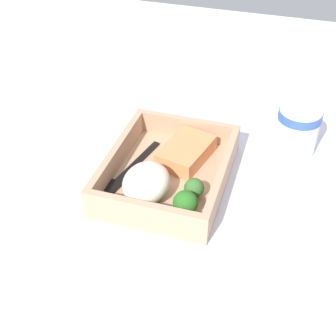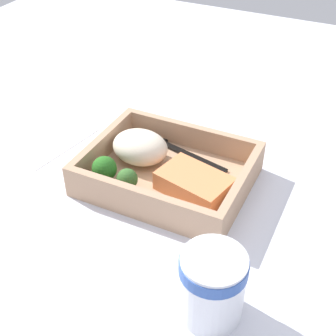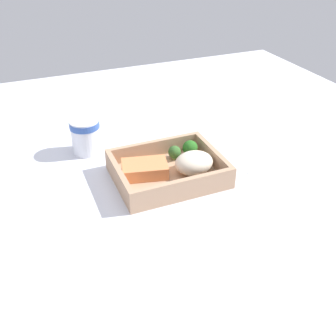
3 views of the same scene
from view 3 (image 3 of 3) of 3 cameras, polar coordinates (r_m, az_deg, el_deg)
ground_plane at (r=92.11cm, az=-0.00°, el=-1.94°), size 160.00×160.00×2.00cm
takeout_tray at (r=91.21cm, az=-0.00°, el=-1.11°), size 24.45×19.22×1.20cm
tray_rim at (r=89.79cm, az=-0.00°, el=0.27°), size 24.45×19.22×4.00cm
salmon_fillet at (r=89.90cm, az=-3.40°, el=-0.14°), size 11.55×8.86×2.98cm
mashed_potatoes at (r=90.18cm, az=3.79°, el=0.76°), size 9.02×7.24×5.09cm
broccoli_floret_1 at (r=95.49cm, az=0.96°, el=2.30°), size 3.15×3.15×3.48cm
broccoli_floret_2 at (r=96.55cm, az=3.23°, el=2.89°), size 3.78×3.78×4.21cm
fork at (r=86.17cm, az=2.25°, el=-2.74°), size 15.77×5.11×0.44cm
paper_cup at (r=101.59cm, az=-11.88°, el=4.80°), size 7.45×7.45×8.94cm
receipt_slip at (r=100.32cm, az=12.45°, el=1.14°), size 10.38×16.35×0.24cm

